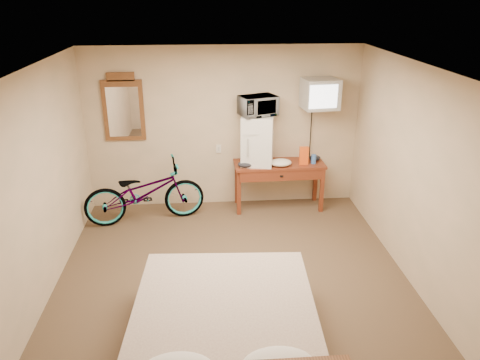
{
  "coord_description": "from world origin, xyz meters",
  "views": [
    {
      "loc": [
        -0.29,
        -4.69,
        3.24
      ],
      "look_at": [
        0.13,
        0.62,
        1.06
      ],
      "focal_mm": 35.0,
      "sensor_mm": 36.0,
      "label": 1
    }
  ],
  "objects_px": {
    "wall_mirror": "(123,108)",
    "crt_television": "(320,94)",
    "desk": "(279,171)",
    "bed": "(225,344)",
    "blue_cup": "(314,159)",
    "microwave": "(258,106)",
    "bicycle": "(145,192)",
    "mini_fridge": "(257,140)"
  },
  "relations": [
    {
      "from": "desk",
      "to": "bed",
      "type": "xyz_separation_m",
      "value": [
        -1.01,
        -3.37,
        -0.34
      ]
    },
    {
      "from": "crt_television",
      "to": "mini_fridge",
      "type": "bearing_deg",
      "value": 179.16
    },
    {
      "from": "mini_fridge",
      "to": "wall_mirror",
      "type": "xyz_separation_m",
      "value": [
        -1.99,
        0.24,
        0.47
      ]
    },
    {
      "from": "desk",
      "to": "microwave",
      "type": "xyz_separation_m",
      "value": [
        -0.34,
        0.04,
        1.02
      ]
    },
    {
      "from": "bed",
      "to": "desk",
      "type": "bearing_deg",
      "value": 73.26
    },
    {
      "from": "bicycle",
      "to": "bed",
      "type": "relative_size",
      "value": 0.76
    },
    {
      "from": "desk",
      "to": "mini_fridge",
      "type": "bearing_deg",
      "value": 174.19
    },
    {
      "from": "microwave",
      "to": "bicycle",
      "type": "distance_m",
      "value": 2.1
    },
    {
      "from": "desk",
      "to": "wall_mirror",
      "type": "height_order",
      "value": "wall_mirror"
    },
    {
      "from": "microwave",
      "to": "wall_mirror",
      "type": "xyz_separation_m",
      "value": [
        -1.99,
        0.24,
        -0.06
      ]
    },
    {
      "from": "wall_mirror",
      "to": "crt_television",
      "type": "bearing_deg",
      "value": -4.96
    },
    {
      "from": "mini_fridge",
      "to": "bed",
      "type": "height_order",
      "value": "mini_fridge"
    },
    {
      "from": "wall_mirror",
      "to": "bicycle",
      "type": "bearing_deg",
      "value": -62.63
    },
    {
      "from": "bicycle",
      "to": "desk",
      "type": "bearing_deg",
      "value": -93.96
    },
    {
      "from": "microwave",
      "to": "bicycle",
      "type": "bearing_deg",
      "value": 169.34
    },
    {
      "from": "blue_cup",
      "to": "wall_mirror",
      "type": "distance_m",
      "value": 2.98
    },
    {
      "from": "bicycle",
      "to": "wall_mirror",
      "type": "bearing_deg",
      "value": 15.63
    },
    {
      "from": "desk",
      "to": "blue_cup",
      "type": "relative_size",
      "value": 10.08
    },
    {
      "from": "desk",
      "to": "bed",
      "type": "relative_size",
      "value": 0.6
    },
    {
      "from": "desk",
      "to": "microwave",
      "type": "bearing_deg",
      "value": 174.16
    },
    {
      "from": "crt_television",
      "to": "wall_mirror",
      "type": "xyz_separation_m",
      "value": [
        -2.9,
        0.25,
        -0.22
      ]
    },
    {
      "from": "crt_television",
      "to": "wall_mirror",
      "type": "relative_size",
      "value": 0.6
    },
    {
      "from": "blue_cup",
      "to": "bicycle",
      "type": "bearing_deg",
      "value": -174.31
    },
    {
      "from": "microwave",
      "to": "bed",
      "type": "xyz_separation_m",
      "value": [
        -0.67,
        -3.4,
        -1.36
      ]
    },
    {
      "from": "crt_television",
      "to": "microwave",
      "type": "bearing_deg",
      "value": 179.15
    },
    {
      "from": "microwave",
      "to": "blue_cup",
      "type": "height_order",
      "value": "microwave"
    },
    {
      "from": "bicycle",
      "to": "bed",
      "type": "bearing_deg",
      "value": -173.19
    },
    {
      "from": "microwave",
      "to": "blue_cup",
      "type": "xyz_separation_m",
      "value": [
        0.87,
        -0.06,
        -0.84
      ]
    },
    {
      "from": "wall_mirror",
      "to": "blue_cup",
      "type": "bearing_deg",
      "value": -5.95
    },
    {
      "from": "mini_fridge",
      "to": "blue_cup",
      "type": "height_order",
      "value": "mini_fridge"
    },
    {
      "from": "crt_television",
      "to": "bicycle",
      "type": "height_order",
      "value": "crt_television"
    },
    {
      "from": "desk",
      "to": "microwave",
      "type": "height_order",
      "value": "microwave"
    },
    {
      "from": "wall_mirror",
      "to": "mini_fridge",
      "type": "bearing_deg",
      "value": -6.84
    },
    {
      "from": "blue_cup",
      "to": "bed",
      "type": "relative_size",
      "value": 0.06
    },
    {
      "from": "crt_television",
      "to": "bicycle",
      "type": "bearing_deg",
      "value": -173.42
    },
    {
      "from": "crt_television",
      "to": "bicycle",
      "type": "xyz_separation_m",
      "value": [
        -2.61,
        -0.3,
        -1.36
      ]
    },
    {
      "from": "blue_cup",
      "to": "desk",
      "type": "bearing_deg",
      "value": 177.36
    },
    {
      "from": "microwave",
      "to": "crt_television",
      "type": "height_order",
      "value": "crt_television"
    },
    {
      "from": "desk",
      "to": "bicycle",
      "type": "distance_m",
      "value": 2.07
    },
    {
      "from": "bicycle",
      "to": "bed",
      "type": "xyz_separation_m",
      "value": [
        1.04,
        -3.09,
        -0.17
      ]
    },
    {
      "from": "mini_fridge",
      "to": "microwave",
      "type": "distance_m",
      "value": 0.53
    },
    {
      "from": "mini_fridge",
      "to": "crt_television",
      "type": "height_order",
      "value": "crt_television"
    }
  ]
}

